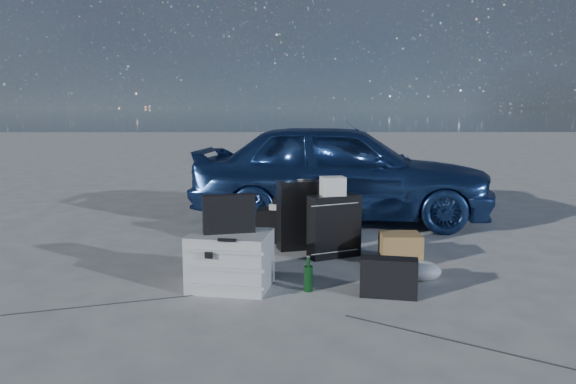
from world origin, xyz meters
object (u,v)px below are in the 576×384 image
object	(u,v)px
briefcase	(238,258)
suitcase_left	(304,215)
cardboard_box	(400,248)
pelican_case	(231,260)
duffel_bag	(290,225)
green_bottle	(308,274)
car	(341,171)
suitcase_right	(334,226)

from	to	relation	value
briefcase	suitcase_left	distance (m)	1.13
suitcase_left	cardboard_box	distance (m)	1.06
cardboard_box	pelican_case	bearing A→B (deg)	-154.25
briefcase	suitcase_left	world-z (taller)	suitcase_left
duffel_bag	green_bottle	size ratio (longest dim) A/B	2.56
car	pelican_case	xyz separation A→B (m)	(-1.16, -2.76, -0.42)
suitcase_left	car	bearing A→B (deg)	55.56
pelican_case	green_bottle	bearing A→B (deg)	1.03
car	pelican_case	size ratio (longest dim) A/B	6.08
pelican_case	duffel_bag	world-z (taller)	pelican_case
suitcase_left	green_bottle	world-z (taller)	suitcase_left
pelican_case	duffel_bag	bearing A→B (deg)	82.91
briefcase	duffel_bag	bearing A→B (deg)	70.22
suitcase_left	duffel_bag	size ratio (longest dim) A/B	0.99
pelican_case	duffel_bag	size ratio (longest dim) A/B	0.87
cardboard_box	duffel_bag	bearing A→B (deg)	139.94
duffel_bag	suitcase_left	bearing A→B (deg)	-62.65
suitcase_right	cardboard_box	world-z (taller)	suitcase_right
pelican_case	cardboard_box	size ratio (longest dim) A/B	1.68
pelican_case	duffel_bag	distance (m)	1.68
suitcase_left	green_bottle	bearing A→B (deg)	-105.58
car	cardboard_box	world-z (taller)	car
car	green_bottle	xyz separation A→B (m)	(-0.54, -2.86, -0.50)
pelican_case	cardboard_box	xyz separation A→B (m)	(1.53, 0.74, -0.09)
green_bottle	duffel_bag	bearing A→B (deg)	94.20
suitcase_left	duffel_bag	xyz separation A→B (m)	(-0.14, 0.32, -0.18)
suitcase_right	cardboard_box	size ratio (longest dim) A/B	1.65
briefcase	suitcase_right	xyz separation A→B (m)	(0.89, 0.60, 0.15)
car	briefcase	size ratio (longest dim) A/B	9.45
suitcase_left	duffel_bag	world-z (taller)	suitcase_left
suitcase_left	cardboard_box	size ratio (longest dim) A/B	1.92
pelican_case	suitcase_left	size ratio (longest dim) A/B	0.88
cardboard_box	green_bottle	distance (m)	1.23
cardboard_box	suitcase_right	bearing A→B (deg)	161.14
briefcase	green_bottle	distance (m)	0.74
suitcase_right	green_bottle	size ratio (longest dim) A/B	2.19
duffel_bag	cardboard_box	distance (m)	1.34
cardboard_box	green_bottle	size ratio (longest dim) A/B	1.33
green_bottle	car	bearing A→B (deg)	79.30
duffel_bag	briefcase	bearing A→B (deg)	-106.54
green_bottle	cardboard_box	bearing A→B (deg)	42.86
suitcase_right	green_bottle	bearing A→B (deg)	-130.31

